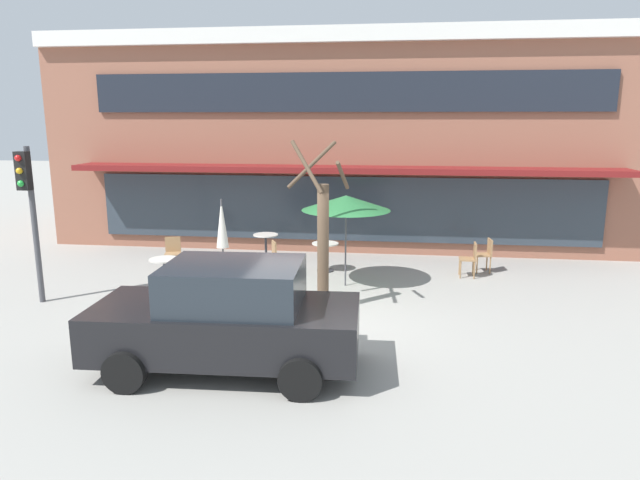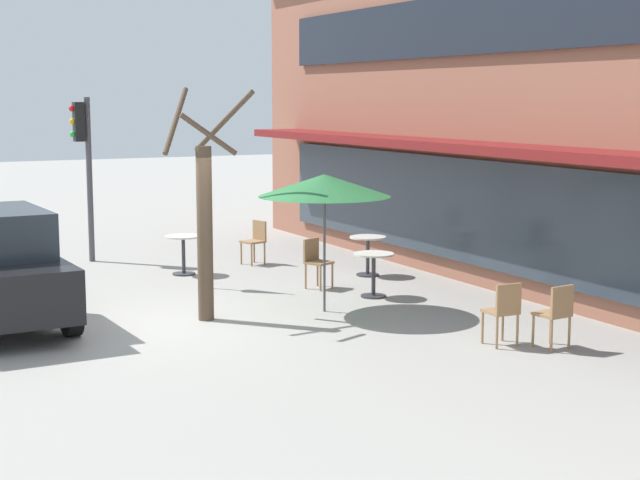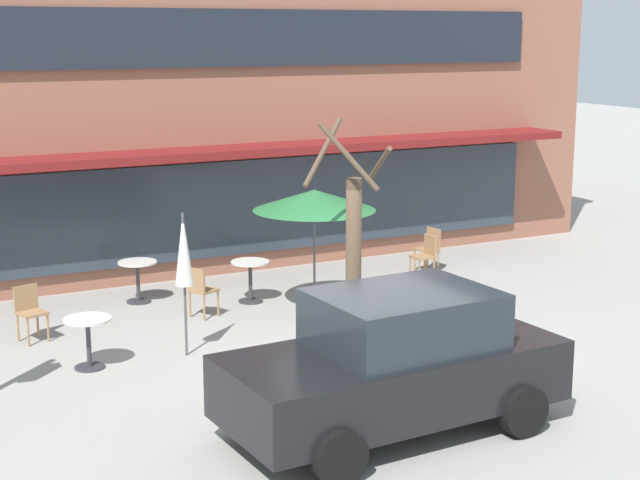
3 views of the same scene
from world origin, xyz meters
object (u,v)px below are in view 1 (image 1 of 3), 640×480
at_px(cafe_table_near_wall, 325,252).
at_px(cafe_chair_0, 470,257).
at_px(cafe_chair_2, 486,253).
at_px(cafe_chair_3, 278,255).
at_px(cafe_table_by_tree, 266,243).
at_px(parked_sedan, 228,317).
at_px(street_tree, 322,238).
at_px(patio_umbrella_green_folded, 222,224).
at_px(cafe_chair_1, 173,251).
at_px(cafe_table_streetside, 165,269).
at_px(patio_umbrella_cream_folded, 346,203).
at_px(traffic_light_pole, 29,199).

height_order(cafe_table_near_wall, cafe_chair_0, cafe_chair_0).
xyz_separation_m(cafe_chair_2, cafe_chair_3, (-5.33, -0.96, 0.00)).
xyz_separation_m(cafe_table_by_tree, parked_sedan, (1.02, -7.13, 0.36)).
xyz_separation_m(cafe_chair_3, parked_sedan, (0.37, -5.68, 0.35)).
distance_m(parked_sedan, street_tree, 3.31).
xyz_separation_m(patio_umbrella_green_folded, parked_sedan, (1.28, -3.91, -0.75)).
xyz_separation_m(cafe_chair_1, cafe_chair_3, (2.85, -0.06, 0.00)).
distance_m(patio_umbrella_green_folded, cafe_chair_3, 2.27).
distance_m(cafe_table_near_wall, cafe_table_streetside, 4.15).
height_order(patio_umbrella_cream_folded, cafe_chair_2, patio_umbrella_cream_folded).
bearing_deg(cafe_table_streetside, traffic_light_pole, -151.32).
height_order(cafe_table_by_tree, street_tree, street_tree).
bearing_deg(street_tree, cafe_chair_0, 42.05).
relative_size(patio_umbrella_cream_folded, cafe_chair_2, 2.47).
xyz_separation_m(cafe_table_by_tree, patio_umbrella_cream_folded, (2.46, -2.20, 1.51)).
height_order(cafe_table_streetside, traffic_light_pole, traffic_light_pole).
bearing_deg(cafe_chair_2, parked_sedan, -126.78).
bearing_deg(cafe_chair_2, cafe_table_streetside, -161.19).
bearing_deg(cafe_chair_3, cafe_chair_1, 178.81).
xyz_separation_m(cafe_chair_0, street_tree, (-3.40, -3.06, 1.03)).
relative_size(cafe_table_streetside, patio_umbrella_green_folded, 0.35).
xyz_separation_m(cafe_table_near_wall, patio_umbrella_green_folded, (-2.07, -2.29, 1.11)).
distance_m(cafe_chair_1, street_tree, 5.21).
bearing_deg(parked_sedan, street_tree, 69.83).
relative_size(cafe_table_by_tree, parked_sedan, 0.18).
relative_size(cafe_chair_2, traffic_light_pole, 0.26).
height_order(cafe_chair_0, cafe_chair_3, same).
relative_size(cafe_table_streetside, cafe_chair_3, 0.85).
xyz_separation_m(cafe_chair_2, street_tree, (-3.85, -3.60, 1.03)).
bearing_deg(cafe_table_streetside, cafe_chair_3, 35.12).
distance_m(cafe_table_near_wall, patio_umbrella_green_folded, 3.28).
relative_size(patio_umbrella_green_folded, cafe_chair_2, 2.47).
xyz_separation_m(cafe_table_near_wall, cafe_chair_0, (3.72, -0.10, 0.01)).
bearing_deg(parked_sedan, patio_umbrella_green_folded, 108.04).
height_order(cafe_chair_1, street_tree, street_tree).
height_order(cafe_chair_3, parked_sedan, parked_sedan).
bearing_deg(street_tree, cafe_chair_2, 43.08).
height_order(cafe_table_streetside, parked_sedan, parked_sedan).
distance_m(cafe_chair_2, street_tree, 5.37).
height_order(cafe_table_near_wall, cafe_chair_2, cafe_chair_2).
distance_m(patio_umbrella_cream_folded, cafe_chair_3, 2.46).
relative_size(cafe_table_near_wall, cafe_chair_3, 0.85).
bearing_deg(cafe_table_by_tree, cafe_table_near_wall, -27.00).
distance_m(cafe_table_streetside, street_tree, 4.11).
bearing_deg(cafe_table_by_tree, patio_umbrella_green_folded, -94.52).
distance_m(cafe_chair_1, cafe_chair_2, 8.23).
distance_m(cafe_chair_1, parked_sedan, 6.59).
bearing_deg(cafe_chair_1, patio_umbrella_cream_folded, -9.90).
xyz_separation_m(cafe_chair_2, traffic_light_pole, (-10.06, -3.91, 1.77)).
height_order(cafe_table_by_tree, cafe_chair_2, cafe_chair_2).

